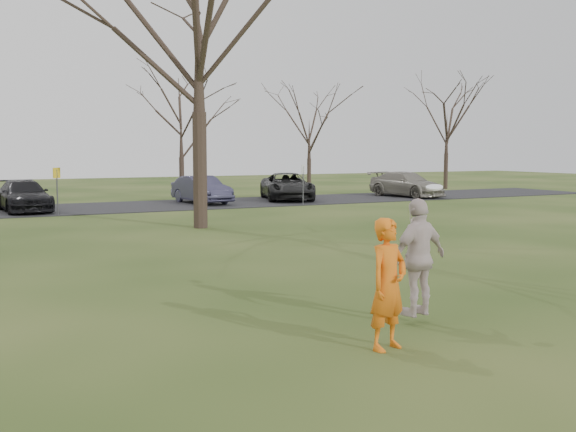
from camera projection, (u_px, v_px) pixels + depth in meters
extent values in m
plane|color=#1E380F|center=(405.00, 336.00, 10.36)|extent=(120.00, 120.00, 0.00)
cube|color=black|center=(92.00, 208.00, 32.54)|extent=(62.00, 6.50, 0.04)
imported|color=orange|center=(388.00, 284.00, 9.57)|extent=(0.79, 0.63, 1.89)
imported|color=black|center=(24.00, 196.00, 30.67)|extent=(2.32, 4.97, 1.40)
imported|color=#36344E|center=(202.00, 190.00, 35.19)|extent=(2.12, 4.52, 1.43)
imported|color=black|center=(287.00, 186.00, 37.59)|extent=(4.04, 5.92, 1.51)
imported|color=gray|center=(407.00, 184.00, 40.22)|extent=(2.88, 5.34, 1.47)
imported|color=beige|center=(419.00, 257.00, 10.95)|extent=(1.19, 0.65, 1.93)
cylinder|color=white|center=(434.00, 187.00, 10.94)|extent=(0.28, 0.27, 0.12)
cylinder|color=#47474C|center=(57.00, 193.00, 28.88)|extent=(0.06, 0.06, 2.00)
cube|color=yellow|center=(57.00, 173.00, 28.80)|extent=(0.35, 0.35, 0.45)
cylinder|color=#47474C|center=(303.00, 186.00, 34.29)|extent=(0.06, 0.06, 2.00)
cube|color=silver|center=(303.00, 169.00, 34.20)|extent=(0.35, 0.35, 0.45)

